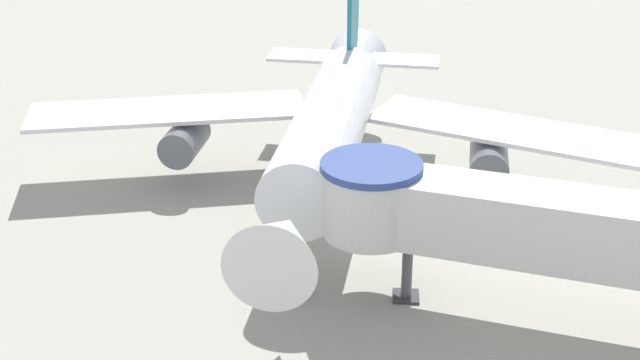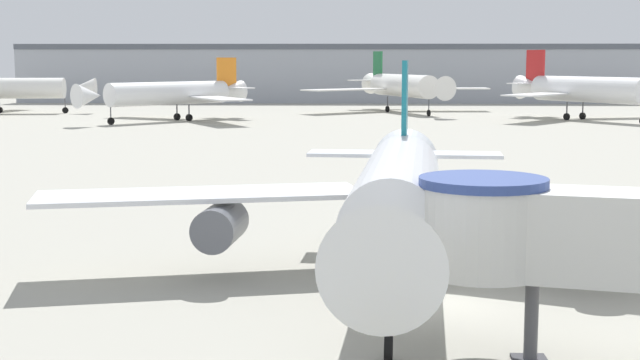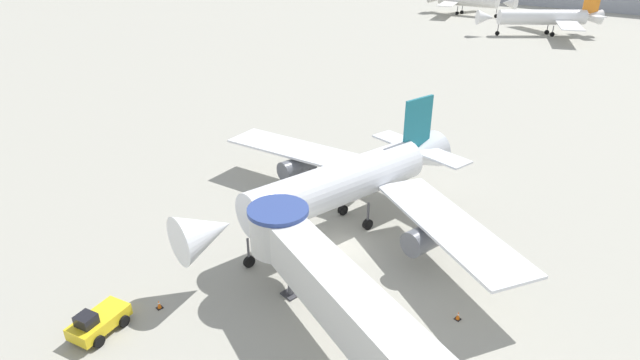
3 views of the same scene
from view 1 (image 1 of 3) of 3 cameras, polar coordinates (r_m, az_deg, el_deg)
The scene contains 4 objects.
ground_plane at distance 43.59m, azimuth 2.84°, elevation -2.56°, with size 800.00×800.00×0.00m, color #9E9B8E.
main_airplane at distance 43.81m, azimuth 0.65°, elevation 3.44°, with size 32.98×25.85×9.59m.
jet_bridge at distance 34.89m, azimuth 15.51°, elevation -3.04°, with size 22.04×8.37×5.93m.
traffic_cone_starboard_wing at distance 43.93m, azimuth 17.53°, elevation -3.13°, with size 0.37×0.37×0.61m.
Camera 1 is at (0.56, -38.73, 20.00)m, focal length 50.00 mm.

